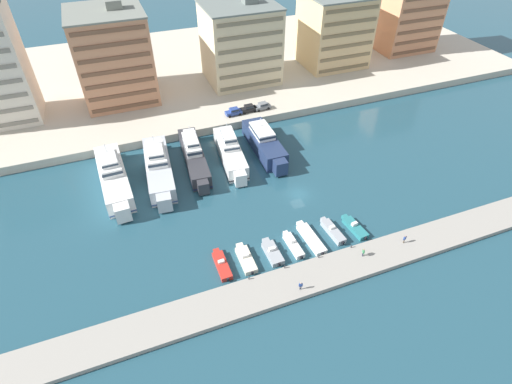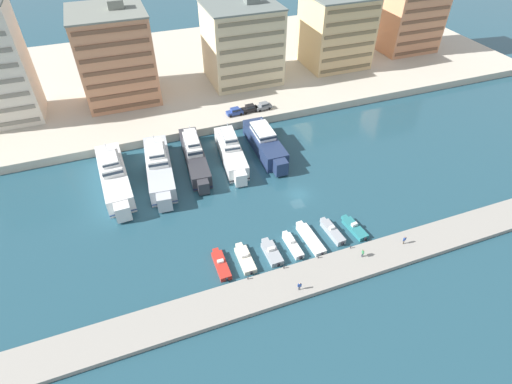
{
  "view_description": "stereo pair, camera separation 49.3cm",
  "coord_description": "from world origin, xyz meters",
  "px_view_note": "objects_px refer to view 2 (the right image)",
  "views": [
    {
      "loc": [
        -29.09,
        -52.75,
        51.72
      ],
      "look_at": [
        -8.62,
        0.96,
        2.5
      ],
      "focal_mm": 28.0,
      "sensor_mm": 36.0,
      "label": 1
    },
    {
      "loc": [
        -28.62,
        -52.92,
        51.72
      ],
      "look_at": [
        -8.62,
        0.96,
        2.5
      ],
      "focal_mm": 28.0,
      "sensor_mm": 36.0,
      "label": 2
    }
  ],
  "objects_px": {
    "yacht_silver_left": "(159,166)",
    "pedestrian_near_edge": "(404,240)",
    "yacht_white_center_left": "(231,151)",
    "motorboat_grey_mid_left": "(272,252)",
    "car_grey_mid_left": "(264,106)",
    "yacht_navy_center": "(265,143)",
    "motorboat_cream_left": "(245,259)",
    "motorboat_teal_mid_right": "(354,228)",
    "motorboat_red_far_left": "(221,265)",
    "motorboat_grey_center_right": "(332,232)",
    "car_black_left": "(250,108)",
    "pedestrian_far_side": "(363,253)",
    "car_blue_far_left": "(235,111)",
    "pedestrian_mid_deck": "(300,286)",
    "yacht_charcoal_mid_left": "(194,154)",
    "motorboat_white_center_left": "(293,245)",
    "yacht_white_far_left": "(114,175)",
    "motorboat_white_center": "(310,238)"
  },
  "relations": [
    {
      "from": "pedestrian_mid_deck",
      "to": "yacht_white_center_left",
      "type": "bearing_deg",
      "value": 88.63
    },
    {
      "from": "motorboat_white_center_left",
      "to": "car_blue_far_left",
      "type": "xyz_separation_m",
      "value": [
        3.73,
        43.07,
        2.46
      ]
    },
    {
      "from": "yacht_silver_left",
      "to": "pedestrian_near_edge",
      "type": "xyz_separation_m",
      "value": [
        35.35,
        -34.33,
        -0.51
      ]
    },
    {
      "from": "yacht_white_center_left",
      "to": "pedestrian_far_side",
      "type": "relative_size",
      "value": 12.04
    },
    {
      "from": "yacht_navy_center",
      "to": "motorboat_cream_left",
      "type": "distance_m",
      "value": 32.19
    },
    {
      "from": "car_blue_far_left",
      "to": "yacht_silver_left",
      "type": "bearing_deg",
      "value": -144.56
    },
    {
      "from": "yacht_white_far_left",
      "to": "pedestrian_mid_deck",
      "type": "xyz_separation_m",
      "value": [
        23.73,
        -36.76,
        -0.62
      ]
    },
    {
      "from": "motorboat_teal_mid_right",
      "to": "motorboat_red_far_left",
      "type": "bearing_deg",
      "value": 179.37
    },
    {
      "from": "yacht_silver_left",
      "to": "car_grey_mid_left",
      "type": "distance_m",
      "value": 32.88
    },
    {
      "from": "motorboat_white_center",
      "to": "motorboat_grey_center_right",
      "type": "height_order",
      "value": "motorboat_grey_center_right"
    },
    {
      "from": "yacht_navy_center",
      "to": "car_grey_mid_left",
      "type": "distance_m",
      "value": 15.54
    },
    {
      "from": "motorboat_white_center",
      "to": "pedestrian_near_edge",
      "type": "relative_size",
      "value": 4.97
    },
    {
      "from": "car_grey_mid_left",
      "to": "pedestrian_far_side",
      "type": "height_order",
      "value": "car_grey_mid_left"
    },
    {
      "from": "motorboat_grey_center_right",
      "to": "car_grey_mid_left",
      "type": "relative_size",
      "value": 1.61
    },
    {
      "from": "yacht_white_center_left",
      "to": "motorboat_cream_left",
      "type": "relative_size",
      "value": 2.93
    },
    {
      "from": "pedestrian_near_edge",
      "to": "pedestrian_far_side",
      "type": "bearing_deg",
      "value": -179.86
    },
    {
      "from": "motorboat_white_center_left",
      "to": "car_black_left",
      "type": "relative_size",
      "value": 1.57
    },
    {
      "from": "car_grey_mid_left",
      "to": "motorboat_red_far_left",
      "type": "bearing_deg",
      "value": -119.24
    },
    {
      "from": "car_blue_far_left",
      "to": "yacht_white_far_left",
      "type": "bearing_deg",
      "value": -153.5
    },
    {
      "from": "motorboat_cream_left",
      "to": "car_grey_mid_left",
      "type": "bearing_deg",
      "value": 65.15
    },
    {
      "from": "motorboat_cream_left",
      "to": "car_blue_far_left",
      "type": "bearing_deg",
      "value": 74.0
    },
    {
      "from": "yacht_charcoal_mid_left",
      "to": "motorboat_red_far_left",
      "type": "bearing_deg",
      "value": -95.57
    },
    {
      "from": "yacht_silver_left",
      "to": "car_blue_far_left",
      "type": "xyz_separation_m",
      "value": [
        21.41,
        15.24,
        0.61
      ]
    },
    {
      "from": "yacht_white_center_left",
      "to": "car_black_left",
      "type": "height_order",
      "value": "yacht_white_center_left"
    },
    {
      "from": "yacht_charcoal_mid_left",
      "to": "motorboat_grey_mid_left",
      "type": "xyz_separation_m",
      "value": [
        5.82,
        -29.99,
        -1.66
      ]
    },
    {
      "from": "motorboat_teal_mid_right",
      "to": "car_black_left",
      "type": "height_order",
      "value": "car_black_left"
    },
    {
      "from": "yacht_white_center_left",
      "to": "car_blue_far_left",
      "type": "bearing_deg",
      "value": 68.75
    },
    {
      "from": "motorboat_grey_mid_left",
      "to": "car_grey_mid_left",
      "type": "distance_m",
      "value": 46.17
    },
    {
      "from": "motorboat_cream_left",
      "to": "motorboat_teal_mid_right",
      "type": "distance_m",
      "value": 20.71
    },
    {
      "from": "motorboat_grey_mid_left",
      "to": "motorboat_teal_mid_right",
      "type": "relative_size",
      "value": 0.95
    },
    {
      "from": "yacht_white_center_left",
      "to": "motorboat_red_far_left",
      "type": "bearing_deg",
      "value": -110.79
    },
    {
      "from": "yacht_white_center_left",
      "to": "car_black_left",
      "type": "bearing_deg",
      "value": 57.1
    },
    {
      "from": "pedestrian_near_edge",
      "to": "motorboat_red_far_left",
      "type": "bearing_deg",
      "value": 167.53
    },
    {
      "from": "yacht_navy_center",
      "to": "motorboat_white_center",
      "type": "distance_m",
      "value": 28.36
    },
    {
      "from": "car_black_left",
      "to": "motorboat_grey_center_right",
      "type": "bearing_deg",
      "value": -89.76
    },
    {
      "from": "yacht_white_center_left",
      "to": "pedestrian_far_side",
      "type": "distance_m",
      "value": 36.62
    },
    {
      "from": "motorboat_cream_left",
      "to": "car_blue_far_left",
      "type": "xyz_separation_m",
      "value": [
        12.34,
        43.05,
        2.5
      ]
    },
    {
      "from": "motorboat_cream_left",
      "to": "pedestrian_far_side",
      "type": "relative_size",
      "value": 4.11
    },
    {
      "from": "motorboat_cream_left",
      "to": "pedestrian_far_side",
      "type": "bearing_deg",
      "value": -19.8
    },
    {
      "from": "yacht_white_far_left",
      "to": "yacht_navy_center",
      "type": "relative_size",
      "value": 1.16
    },
    {
      "from": "yacht_white_center_left",
      "to": "car_black_left",
      "type": "distance_m",
      "value": 17.99
    },
    {
      "from": "motorboat_red_far_left",
      "to": "motorboat_white_center_left",
      "type": "bearing_deg",
      "value": -0.96
    },
    {
      "from": "car_black_left",
      "to": "car_grey_mid_left",
      "type": "relative_size",
      "value": 0.98
    },
    {
      "from": "yacht_charcoal_mid_left",
      "to": "motorboat_red_far_left",
      "type": "distance_m",
      "value": 29.69
    },
    {
      "from": "motorboat_teal_mid_right",
      "to": "car_black_left",
      "type": "distance_m",
      "value": 43.65
    },
    {
      "from": "car_black_left",
      "to": "motorboat_white_center",
      "type": "bearing_deg",
      "value": -95.5
    },
    {
      "from": "car_blue_far_left",
      "to": "pedestrian_mid_deck",
      "type": "bearing_deg",
      "value": -97.32
    },
    {
      "from": "yacht_silver_left",
      "to": "yacht_white_center_left",
      "type": "distance_m",
      "value": 15.64
    },
    {
      "from": "yacht_charcoal_mid_left",
      "to": "car_blue_far_left",
      "type": "distance_m",
      "value": 19.03
    },
    {
      "from": "motorboat_teal_mid_right",
      "to": "pedestrian_near_edge",
      "type": "relative_size",
      "value": 3.87
    }
  ]
}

